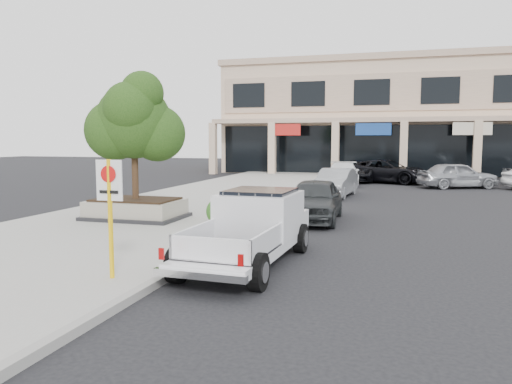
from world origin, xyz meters
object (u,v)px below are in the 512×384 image
curb_car_c (343,174)px  lot_car_d (387,171)px  planter_tree (140,122)px  curb_car_b (336,183)px  pickup_truck (247,229)px  curb_car_d (357,171)px  curb_car_a (314,200)px  no_parking_sign (110,202)px  lot_car_a (457,175)px  planter (136,209)px

curb_car_c → lot_car_d: bearing=37.9°
planter_tree → curb_car_b: planter_tree is taller
pickup_truck → curb_car_d: 23.76m
curb_car_a → curb_car_b: 7.65m
planter_tree → no_parking_sign: size_ratio=1.74×
no_parking_sign → pickup_truck: size_ratio=0.44×
planter_tree → curb_car_d: bearing=73.7°
planter_tree → lot_car_d: (7.59, 18.51, -2.65)m
lot_car_a → lot_car_d: lot_car_a is taller
curb_car_c → pickup_truck: bearing=-94.3°
curb_car_d → lot_car_d: lot_car_d is taller
planter → curb_car_a: size_ratio=0.74×
curb_car_b → curb_car_a: bearing=-82.9°
planter_tree → lot_car_a: size_ratio=0.89×
planter → planter_tree: bearing=49.0°
pickup_truck → planter: bearing=142.4°
pickup_truck → curb_car_b: pickup_truck is taller
pickup_truck → curb_car_b: 14.23m
curb_car_b → pickup_truck: bearing=-85.3°
no_parking_sign → curb_car_b: bearing=82.4°
lot_car_d → no_parking_sign: bearing=-171.3°
curb_car_a → curb_car_c: bearing=90.1°
lot_car_a → no_parking_sign: bearing=137.4°
planter_tree → lot_car_d: bearing=67.7°
no_parking_sign → lot_car_a: 24.37m
pickup_truck → curb_car_d: size_ratio=1.02×
pickup_truck → curb_car_a: bearing=88.9°
no_parking_sign → lot_car_a: size_ratio=0.51×
planter → curb_car_d: curb_car_d is taller
curb_car_b → lot_car_a: lot_car_a is taller
curb_car_d → lot_car_d: size_ratio=0.93×
no_parking_sign → curb_car_c: no_parking_sign is taller
curb_car_c → lot_car_a: size_ratio=1.09×
curb_car_c → curb_car_a: bearing=-92.4°
curb_car_b → lot_car_a: size_ratio=0.94×
no_parking_sign → curb_car_c: 23.04m
lot_car_d → planter: bearing=176.0°
planter → pickup_truck: (5.37, -4.49, 0.34)m
curb_car_a → lot_car_a: 15.26m
planter → curb_car_a: 6.13m
planter → curb_car_d: 20.11m
planter_tree → curb_car_a: (5.62, 1.94, -2.68)m
curb_car_a → curb_car_c: (-0.65, 14.15, -0.02)m
curb_car_a → lot_car_a: bearing=64.3°
curb_car_d → curb_car_c: bearing=-101.2°
pickup_truck → curb_car_a: (0.39, 6.58, -0.08)m
no_parking_sign → lot_car_d: 25.77m
no_parking_sign → planter: bearing=116.4°
planter → lot_car_a: 19.96m
curb_car_c → lot_car_a: 6.65m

